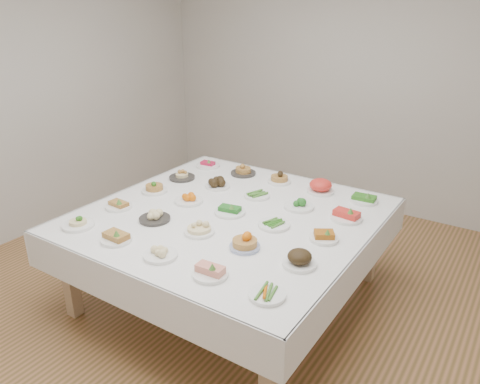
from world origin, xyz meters
The scene contains 27 objects.
room_envelope centered at (0.00, 0.00, 1.83)m, with size 5.02×5.02×2.81m.
display_table centered at (-0.08, 0.08, 0.68)m, with size 2.12×2.12×0.75m.
dish_0 centered at (-0.87, -0.70, 0.80)m, with size 0.23×0.23×0.11m.
dish_1 centered at (-0.47, -0.71, 0.79)m, with size 0.21×0.21×0.10m.
dish_2 centered at (-0.07, -0.70, 0.78)m, with size 0.22×0.22×0.08m.
dish_3 centered at (0.33, -0.70, 0.79)m, with size 0.21×0.21×0.10m.
dish_4 centered at (0.72, -0.70, 0.77)m, with size 0.21×0.21×0.05m.
dish_5 centered at (-0.87, -0.31, 0.79)m, with size 0.21×0.21×0.10m.
dish_6 centered at (-0.48, -0.32, 0.78)m, with size 0.23×0.23×0.09m.
dish_7 centered at (-0.07, -0.30, 0.80)m, with size 0.21×0.21×0.12m.
dish_8 centered at (0.32, -0.31, 0.81)m, with size 0.20×0.20×0.12m.
dish_9 centered at (0.72, -0.31, 0.80)m, with size 0.21×0.21×0.12m.
dish_10 centered at (-0.86, 0.09, 0.80)m, with size 0.22×0.22×0.12m.
dish_11 centered at (-0.48, 0.09, 0.79)m, with size 0.23×0.23×0.09m.
dish_12 centered at (-0.08, 0.09, 0.79)m, with size 0.24×0.24×0.10m.
dish_13 centered at (0.32, 0.08, 0.77)m, with size 0.23×0.23×0.05m.
dish_14 centered at (0.71, 0.09, 0.78)m, with size 0.20×0.20×0.08m.
dish_15 centered at (-0.88, 0.48, 0.80)m, with size 0.23×0.23×0.11m.
dish_16 centered at (-0.47, 0.48, 0.80)m, with size 0.21×0.21×0.10m.
dish_17 centered at (-0.07, 0.48, 0.77)m, with size 0.21×0.21×0.05m.
dish_18 centered at (0.32, 0.48, 0.79)m, with size 0.23×0.23×0.10m.
dish_19 centered at (0.72, 0.49, 0.80)m, with size 0.23×0.23×0.11m.
dish_20 centered at (-0.88, 0.88, 0.78)m, with size 0.23×0.23×0.09m.
dish_21 centered at (-0.47, 0.89, 0.81)m, with size 0.24×0.23×0.14m.
dish_22 centered at (-0.08, 0.88, 0.80)m, with size 0.21×0.21×0.11m.
dish_23 centered at (0.33, 0.87, 0.82)m, with size 0.24×0.24×0.14m.
dish_24 centered at (0.71, 0.88, 0.79)m, with size 0.22×0.22×0.10m.
Camera 1 is at (1.80, -2.61, 2.27)m, focal length 35.00 mm.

